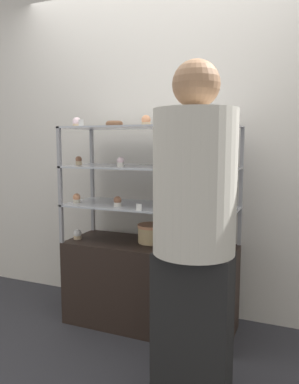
{
  "coord_description": "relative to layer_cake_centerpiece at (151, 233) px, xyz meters",
  "views": [
    {
      "loc": [
        1.0,
        -2.38,
        1.31
      ],
      "look_at": [
        0.0,
        0.0,
        0.98
      ],
      "focal_mm": 35.0,
      "sensor_mm": 36.0,
      "label": 1
    }
  ],
  "objects": [
    {
      "name": "price_tag_2",
      "position": [
        0.23,
        -0.25,
        0.5
      ],
      "size": [
        0.04,
        0.0,
        0.04
      ],
      "color": "white",
      "rests_on": "display_riser_middle"
    },
    {
      "name": "cupcake_8",
      "position": [
        0.55,
        -0.16,
        0.51
      ],
      "size": [
        0.05,
        0.05,
        0.06
      ],
      "color": "beige",
      "rests_on": "display_riser_middle"
    },
    {
      "name": "cupcake_1",
      "position": [
        0.54,
        -0.11,
        -0.03
      ],
      "size": [
        0.06,
        0.06,
        0.07
      ],
      "color": "#CCB28C",
      "rests_on": "display_base"
    },
    {
      "name": "price_tag_3",
      "position": [
        -0.41,
        -0.25,
        0.78
      ],
      "size": [
        0.04,
        0.0,
        0.04
      ],
      "color": "white",
      "rests_on": "display_riser_upper"
    },
    {
      "name": "cupcake_6",
      "position": [
        -0.17,
        -0.13,
        0.51
      ],
      "size": [
        0.05,
        0.05,
        0.06
      ],
      "color": "white",
      "rests_on": "display_riser_middle"
    },
    {
      "name": "cupcake_11",
      "position": [
        0.53,
        -0.12,
        0.79
      ],
      "size": [
        0.06,
        0.06,
        0.07
      ],
      "color": "beige",
      "rests_on": "display_riser_upper"
    },
    {
      "name": "cupcake_0",
      "position": [
        -0.54,
        -0.13,
        -0.03
      ],
      "size": [
        0.06,
        0.06,
        0.07
      ],
      "color": "#CCB28C",
      "rests_on": "display_base"
    },
    {
      "name": "cupcake_3",
      "position": [
        -0.19,
        -0.15,
        0.24
      ],
      "size": [
        0.06,
        0.06,
        0.07
      ],
      "color": "white",
      "rests_on": "display_riser_lower"
    },
    {
      "name": "cupcake_2",
      "position": [
        -0.53,
        -0.14,
        0.24
      ],
      "size": [
        0.06,
        0.06,
        0.07
      ],
      "color": "beige",
      "rests_on": "display_riser_lower"
    },
    {
      "name": "display_riser_upper",
      "position": [
        0.0,
        -0.04,
        0.74
      ],
      "size": [
        1.21,
        0.45,
        0.27
      ],
      "color": "#99999E",
      "rests_on": "display_riser_middle"
    },
    {
      "name": "display_riser_lower",
      "position": [
        0.0,
        -0.04,
        0.19
      ],
      "size": [
        1.21,
        0.45,
        0.27
      ],
      "color": "#99999E",
      "rests_on": "display_base"
    },
    {
      "name": "cupcake_4",
      "position": [
        0.54,
        -0.13,
        0.24
      ],
      "size": [
        0.06,
        0.06,
        0.07
      ],
      "color": "beige",
      "rests_on": "display_riser_lower"
    },
    {
      "name": "layer_cake_centerpiece",
      "position": [
        0.0,
        0.0,
        0.0
      ],
      "size": [
        0.21,
        0.21,
        0.13
      ],
      "color": "#DBBC84",
      "rests_on": "display_base"
    },
    {
      "name": "ground_plane",
      "position": [
        0.0,
        -0.04,
        -0.67
      ],
      "size": [
        20.0,
        20.0,
        0.0
      ],
      "primitive_type": "plane",
      "color": "#2D2D33"
    },
    {
      "name": "donut_glazed",
      "position": [
        -0.25,
        -0.07,
        0.78
      ],
      "size": [
        0.12,
        0.12,
        0.04
      ],
      "color": "brown",
      "rests_on": "display_riser_upper"
    },
    {
      "name": "sheet_cake_frosted",
      "position": [
        0.28,
        -0.06,
        0.24
      ],
      "size": [
        0.24,
        0.14,
        0.06
      ],
      "color": "beige",
      "rests_on": "display_riser_lower"
    },
    {
      "name": "cupcake_7",
      "position": [
        0.18,
        -0.13,
        0.51
      ],
      "size": [
        0.05,
        0.05,
        0.06
      ],
      "color": "white",
      "rests_on": "display_riser_middle"
    },
    {
      "name": "price_tag_1",
      "position": [
        0.02,
        -0.25,
        0.23
      ],
      "size": [
        0.04,
        0.0,
        0.04
      ],
      "color": "white",
      "rests_on": "display_riser_lower"
    },
    {
      "name": "cupcake_10",
      "position": [
        0.0,
        -0.1,
        0.79
      ],
      "size": [
        0.06,
        0.06,
        0.07
      ],
      "color": "#CCB28C",
      "rests_on": "display_riser_upper"
    },
    {
      "name": "display_riser_middle",
      "position": [
        0.0,
        -0.04,
        0.46
      ],
      "size": [
        1.21,
        0.45,
        0.27
      ],
      "color": "#99999E",
      "rests_on": "display_riser_lower"
    },
    {
      "name": "back_wall",
      "position": [
        0.0,
        0.33,
        0.63
      ],
      "size": [
        8.0,
        0.05,
        2.6
      ],
      "color": "silver",
      "rests_on": "ground_plane"
    },
    {
      "name": "price_tag_0",
      "position": [
        0.4,
        -0.25,
        -0.04
      ],
      "size": [
        0.04,
        0.0,
        0.04
      ],
      "color": "white",
      "rests_on": "display_base"
    },
    {
      "name": "cupcake_9",
      "position": [
        -0.54,
        -0.1,
        0.79
      ],
      "size": [
        0.06,
        0.06,
        0.07
      ],
      "color": "#CCB28C",
      "rests_on": "display_riser_upper"
    },
    {
      "name": "cupcake_5",
      "position": [
        -0.55,
        -0.08,
        0.51
      ],
      "size": [
        0.05,
        0.05,
        0.06
      ],
      "color": "#CCB28C",
      "rests_on": "display_riser_middle"
    },
    {
      "name": "customer_figure",
      "position": [
        0.52,
        -0.72,
        0.23
      ],
      "size": [
        0.39,
        0.39,
        1.69
      ],
      "color": "black",
      "rests_on": "ground_plane"
    },
    {
      "name": "display_base",
      "position": [
        0.0,
        -0.04,
        -0.37
      ],
      "size": [
        1.21,
        0.45,
        0.61
      ],
      "color": "black",
      "rests_on": "ground_plane"
    }
  ]
}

